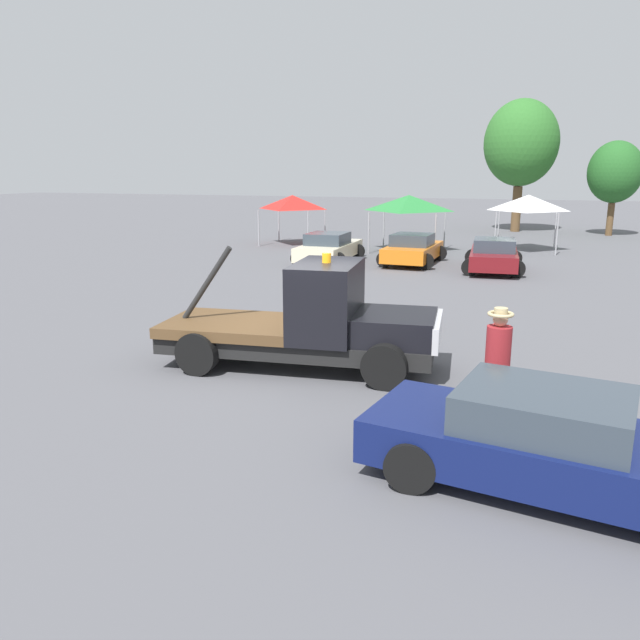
# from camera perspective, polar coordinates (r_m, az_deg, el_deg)

# --- Properties ---
(ground_plane) EXTENTS (160.00, 160.00, 0.00)m
(ground_plane) POSITION_cam_1_polar(r_m,az_deg,el_deg) (13.21, -2.06, -4.27)
(ground_plane) COLOR #545459
(tow_truck) EXTENTS (5.92, 2.59, 2.51)m
(tow_truck) POSITION_cam_1_polar(r_m,az_deg,el_deg) (12.86, -0.57, -0.37)
(tow_truck) COLOR black
(tow_truck) RESTS_ON ground
(foreground_car) EXTENTS (5.21, 2.69, 1.34)m
(foreground_car) POSITION_cam_1_polar(r_m,az_deg,el_deg) (8.61, 20.88, -10.61)
(foreground_car) COLOR #0F194C
(foreground_car) RESTS_ON ground
(person_near_truck) EXTENTS (0.42, 0.42, 1.89)m
(person_near_truck) POSITION_cam_1_polar(r_m,az_deg,el_deg) (10.57, 15.96, -3.05)
(person_near_truck) COLOR #847051
(person_near_truck) RESTS_ON ground
(parked_car_cream) EXTENTS (2.44, 4.57, 1.34)m
(parked_car_cream) POSITION_cam_1_polar(r_m,az_deg,el_deg) (27.90, 0.81, 6.60)
(parked_car_cream) COLOR beige
(parked_car_cream) RESTS_ON ground
(parked_car_orange) EXTENTS (2.58, 4.33, 1.34)m
(parked_car_orange) POSITION_cam_1_polar(r_m,az_deg,el_deg) (27.75, 8.48, 6.41)
(parked_car_orange) COLOR orange
(parked_car_orange) RESTS_ON ground
(parked_car_maroon) EXTENTS (2.59, 4.59, 1.34)m
(parked_car_maroon) POSITION_cam_1_polar(r_m,az_deg,el_deg) (26.50, 15.60, 5.73)
(parked_car_maroon) COLOR maroon
(parked_car_maroon) RESTS_ON ground
(canopy_tent_red) EXTENTS (2.91, 2.91, 2.68)m
(canopy_tent_red) POSITION_cam_1_polar(r_m,az_deg,el_deg) (34.77, -2.54, 10.71)
(canopy_tent_red) COLOR #9E9EA3
(canopy_tent_red) RESTS_ON ground
(canopy_tent_green) EXTENTS (3.33, 3.33, 2.80)m
(canopy_tent_green) POSITION_cam_1_polar(r_m,az_deg,el_deg) (32.16, 8.12, 10.54)
(canopy_tent_green) COLOR #9E9EA3
(canopy_tent_green) RESTS_ON ground
(canopy_tent_white) EXTENTS (2.95, 2.95, 2.81)m
(canopy_tent_white) POSITION_cam_1_polar(r_m,az_deg,el_deg) (33.57, 18.51, 10.12)
(canopy_tent_white) COLOR #9E9EA3
(canopy_tent_white) RESTS_ON ground
(tree_left) EXTENTS (3.23, 3.23, 5.77)m
(tree_left) POSITION_cam_1_polar(r_m,az_deg,el_deg) (43.33, 25.38, 12.10)
(tree_left) COLOR brown
(tree_left) RESTS_ON ground
(tree_center) EXTENTS (4.75, 4.75, 8.49)m
(tree_center) POSITION_cam_1_polar(r_m,az_deg,el_deg) (44.02, 17.92, 15.11)
(tree_center) COLOR brown
(tree_center) RESTS_ON ground
(traffic_cone) EXTENTS (0.40, 0.40, 0.55)m
(traffic_cone) POSITION_cam_1_polar(r_m,az_deg,el_deg) (16.79, 9.69, 0.33)
(traffic_cone) COLOR black
(traffic_cone) RESTS_ON ground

